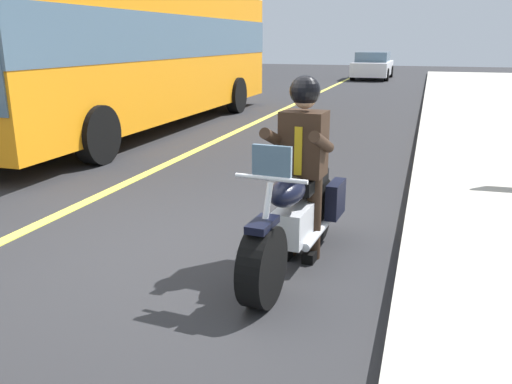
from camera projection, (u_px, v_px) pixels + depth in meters
name	position (u px, v px, depth m)	size (l,w,h in m)	color
ground_plane	(186.00, 256.00, 5.13)	(80.00, 80.00, 0.00)	#28282B
lane_center_stripe	(20.00, 233.00, 5.72)	(60.00, 0.16, 0.01)	#E5DB4C
motorcycle_main	(296.00, 219.00, 4.83)	(2.22, 0.68, 1.26)	black
rider_main	(303.00, 153.00, 4.84)	(0.65, 0.58, 1.74)	black
bus_far	(139.00, 47.00, 12.03)	(11.05, 2.70, 3.30)	orange
car_dark	(373.00, 66.00, 27.82)	(4.60, 1.92, 1.40)	white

